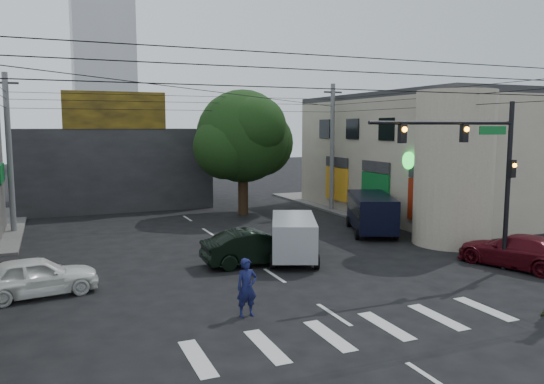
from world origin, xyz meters
TOP-DOWN VIEW (x-y plane):
  - ground at (0.00, 0.00)m, footprint 160.00×160.00m
  - sidewalk_far_right at (18.00, 18.00)m, footprint 16.00×16.00m
  - building_right at (18.00, 13.00)m, footprint 14.00×18.00m
  - corner_column at (11.00, 4.00)m, footprint 4.00×4.00m
  - building_far at (-4.00, 26.00)m, footprint 14.00×10.00m
  - billboard at (-4.00, 21.10)m, footprint 7.00×0.30m
  - tower_distant at (0.00, 70.00)m, footprint 9.00×9.00m
  - street_tree at (4.00, 17.00)m, footprint 6.40×6.40m
  - traffic_gantry at (7.82, -1.00)m, footprint 7.10×0.35m
  - utility_pole_far_left at (-10.50, 16.00)m, footprint 0.32×0.32m
  - utility_pole_far_right at (10.50, 16.00)m, footprint 0.32×0.32m
  - dark_sedan at (-0.07, 4.01)m, footprint 1.91×4.85m
  - white_compact at (-9.05, 2.93)m, footprint 2.93×4.79m
  - maroon_sedan at (10.33, -0.91)m, footprint 5.04×6.31m
  - silver_minivan at (1.85, 4.07)m, footprint 6.01×5.27m
  - navy_van at (8.68, 8.03)m, footprint 7.14×6.24m
  - traffic_officer at (-2.67, -2.00)m, footprint 0.72×0.49m

SIDE VIEW (x-z plane):
  - ground at x=0.00m, z-range 0.00..0.00m
  - sidewalk_far_right at x=18.00m, z-range 0.00..0.15m
  - white_compact at x=-9.05m, z-range 0.00..1.47m
  - maroon_sedan at x=10.33m, z-range 0.00..1.48m
  - dark_sedan at x=-0.07m, z-range 0.00..1.57m
  - traffic_officer at x=-2.67m, z-range 0.00..1.92m
  - silver_minivan at x=1.85m, z-range 0.00..1.98m
  - navy_van at x=8.68m, z-range 0.00..2.23m
  - building_far at x=-4.00m, z-range 0.00..6.00m
  - building_right at x=18.00m, z-range 0.00..8.00m
  - corner_column at x=11.00m, z-range 0.00..8.00m
  - utility_pole_far_left at x=-10.50m, z-range 0.00..9.20m
  - utility_pole_far_right at x=10.50m, z-range 0.00..9.20m
  - traffic_gantry at x=7.82m, z-range 1.23..8.43m
  - street_tree at x=4.00m, z-range 1.12..9.82m
  - billboard at x=-4.00m, z-range 6.00..8.60m
  - tower_distant at x=0.00m, z-range 0.00..44.00m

